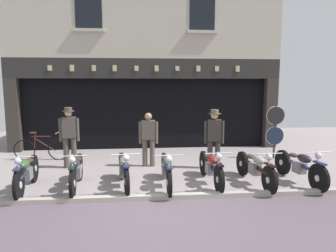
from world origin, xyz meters
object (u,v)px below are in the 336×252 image
(motorcycle_center_left, at_px, (124,169))
(salesman_left, at_px, (69,134))
(motorcycle_left, at_px, (76,170))
(advert_board_near, at_px, (92,106))
(shopkeeper_center, at_px, (148,137))
(motorcycle_right, at_px, (255,167))
(motorcycle_center_right, at_px, (211,167))
(salesman_right, at_px, (214,136))
(tyre_sign_pole, at_px, (275,126))
(motorcycle_far_right, at_px, (300,166))
(motorcycle_far_left, at_px, (26,172))
(motorcycle_center, at_px, (166,169))
(leaning_bicycle, at_px, (41,149))

(motorcycle_center_left, height_order, salesman_left, salesman_left)
(motorcycle_left, distance_m, motorcycle_center_left, 1.09)
(salesman_left, distance_m, advert_board_near, 2.69)
(shopkeeper_center, bearing_deg, motorcycle_right, 148.84)
(motorcycle_center_right, height_order, advert_board_near, advert_board_near)
(shopkeeper_center, bearing_deg, motorcycle_left, 52.48)
(motorcycle_right, xyz_separation_m, salesman_right, (-0.65, 1.52, 0.52))
(salesman_left, bearing_deg, motorcycle_right, 152.65)
(salesman_left, distance_m, salesman_right, 4.14)
(tyre_sign_pole, bearing_deg, advert_board_near, 161.42)
(motorcycle_far_right, bearing_deg, salesman_left, -24.63)
(motorcycle_left, xyz_separation_m, salesman_left, (-0.53, 1.86, 0.55))
(motorcycle_left, bearing_deg, motorcycle_far_right, 175.02)
(motorcycle_center_right, distance_m, motorcycle_far_right, 2.18)
(motorcycle_center_left, height_order, motorcycle_center_right, motorcycle_center_left)
(tyre_sign_pole, bearing_deg, motorcycle_far_right, -100.59)
(motorcycle_center_left, bearing_deg, motorcycle_far_left, -6.21)
(motorcycle_center, distance_m, salesman_left, 3.31)
(salesman_right, bearing_deg, motorcycle_center, 54.66)
(salesman_left, distance_m, leaning_bicycle, 1.63)
(motorcycle_far_left, height_order, salesman_right, salesman_right)
(motorcycle_far_right, distance_m, shopkeeper_center, 4.13)
(motorcycle_far_right, xyz_separation_m, shopkeeper_center, (-3.63, 1.91, 0.44))
(motorcycle_center_right, relative_size, tyre_sign_pole, 1.22)
(motorcycle_far_left, height_order, motorcycle_center_left, motorcycle_far_left)
(motorcycle_far_right, distance_m, tyre_sign_pole, 2.62)
(motorcycle_right, relative_size, shopkeeper_center, 1.32)
(motorcycle_far_left, relative_size, advert_board_near, 1.94)
(motorcycle_left, distance_m, motorcycle_center, 2.09)
(motorcycle_center_left, bearing_deg, salesman_right, -158.30)
(motorcycle_left, bearing_deg, tyre_sign_pole, -161.51)
(leaning_bicycle, bearing_deg, salesman_left, 50.41)
(motorcycle_center, distance_m, motorcycle_far_right, 3.28)
(motorcycle_center_right, distance_m, tyre_sign_pole, 3.61)
(motorcycle_center, xyz_separation_m, salesman_right, (1.50, 1.51, 0.52))
(salesman_left, relative_size, tyre_sign_pole, 1.03)
(shopkeeper_center, xyz_separation_m, leaning_bicycle, (-3.38, 1.06, -0.51))
(salesman_left, height_order, leaning_bicycle, salesman_left)
(salesman_right, bearing_deg, leaning_bicycle, -5.92)
(motorcycle_right, distance_m, salesman_left, 5.19)
(motorcycle_left, bearing_deg, leaning_bicycle, -64.30)
(tyre_sign_pole, bearing_deg, salesman_right, -156.23)
(motorcycle_center, xyz_separation_m, motorcycle_far_right, (3.28, -0.01, 0.00))
(advert_board_near, bearing_deg, salesman_right, -38.31)
(motorcycle_center, height_order, shopkeeper_center, shopkeeper_center)
(motorcycle_center, height_order, salesman_left, salesman_left)
(motorcycle_center_left, bearing_deg, tyre_sign_pole, -160.97)
(motorcycle_left, relative_size, salesman_right, 1.19)
(motorcycle_far_left, relative_size, motorcycle_right, 0.95)
(motorcycle_right, bearing_deg, advert_board_near, -50.31)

